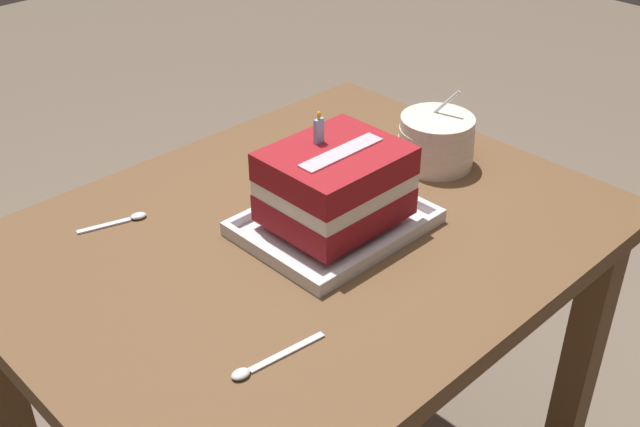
% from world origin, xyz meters
% --- Properties ---
extents(dining_table, '(1.00, 0.77, 0.78)m').
position_xyz_m(dining_table, '(0.00, 0.00, 0.65)').
color(dining_table, brown).
rests_on(dining_table, ground_plane).
extents(foil_tray, '(0.30, 0.23, 0.02)m').
position_xyz_m(foil_tray, '(0.04, -0.03, 0.78)').
color(foil_tray, silver).
rests_on(foil_tray, dining_table).
extents(birthday_cake, '(0.21, 0.17, 0.18)m').
position_xyz_m(birthday_cake, '(0.04, -0.03, 0.86)').
color(birthday_cake, maroon).
rests_on(birthday_cake, foil_tray).
extents(bowl_stack, '(0.14, 0.14, 0.15)m').
position_xyz_m(bowl_stack, '(0.33, -0.01, 0.82)').
color(bowl_stack, silver).
rests_on(bowl_stack, dining_table).
extents(serving_spoon_near_tray, '(0.15, 0.03, 0.01)m').
position_xyz_m(serving_spoon_near_tray, '(-0.26, -0.20, 0.78)').
color(serving_spoon_near_tray, silver).
rests_on(serving_spoon_near_tray, dining_table).
extents(serving_spoon_by_bowls, '(0.12, 0.05, 0.01)m').
position_xyz_m(serving_spoon_by_bowls, '(-0.20, 0.23, 0.78)').
color(serving_spoon_by_bowls, silver).
rests_on(serving_spoon_by_bowls, dining_table).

